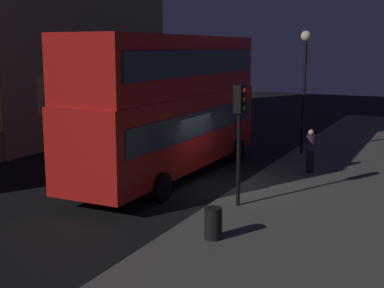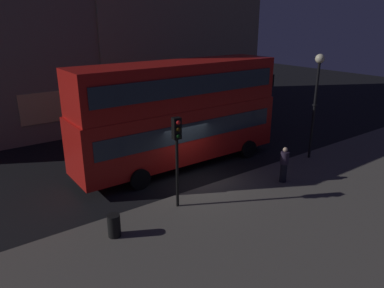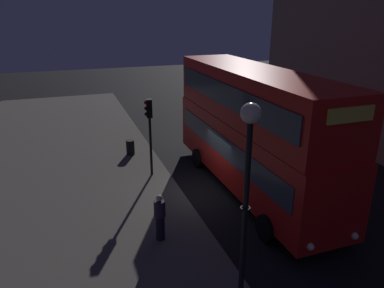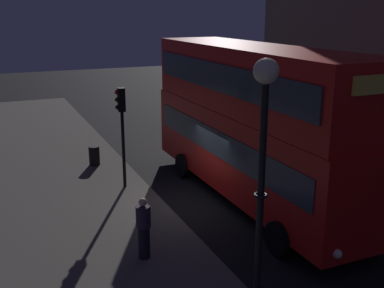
{
  "view_description": "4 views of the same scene",
  "coord_description": "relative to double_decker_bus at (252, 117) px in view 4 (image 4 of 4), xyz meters",
  "views": [
    {
      "loc": [
        -16.95,
        -7.34,
        4.96
      ],
      "look_at": [
        -0.65,
        0.65,
        1.6
      ],
      "focal_mm": 48.87,
      "sensor_mm": 36.0,
      "label": 1
    },
    {
      "loc": [
        -9.54,
        -12.73,
        7.38
      ],
      "look_at": [
        -0.21,
        0.06,
        1.89
      ],
      "focal_mm": 33.88,
      "sensor_mm": 36.0,
      "label": 2
    },
    {
      "loc": [
        13.52,
        -5.24,
        7.55
      ],
      "look_at": [
        -1.26,
        0.01,
        1.83
      ],
      "focal_mm": 33.76,
      "sensor_mm": 36.0,
      "label": 3
    },
    {
      "loc": [
        13.84,
        -6.03,
        6.52
      ],
      "look_at": [
        -1.45,
        0.69,
        1.71
      ],
      "focal_mm": 43.59,
      "sensor_mm": 36.0,
      "label": 4
    }
  ],
  "objects": [
    {
      "name": "litter_bin",
      "position": [
        -5.7,
        -4.33,
        -2.47
      ],
      "size": [
        0.46,
        0.46,
        0.82
      ],
      "primitive_type": "cylinder",
      "color": "black",
      "rests_on": "sidewalk_slab"
    },
    {
      "name": "pedestrian",
      "position": [
        2.62,
        -4.81,
        -2.02
      ],
      "size": [
        0.39,
        0.39,
        1.71
      ],
      "rotation": [
        0.0,
        0.0,
        4.85
      ],
      "color": "black",
      "rests_on": "sidewalk_slab"
    },
    {
      "name": "ground_plane",
      "position": [
        -0.45,
        -2.12,
        -3.01
      ],
      "size": [
        80.0,
        80.0,
        0.0
      ],
      "primitive_type": "plane",
      "color": "black"
    },
    {
      "name": "sidewalk_slab",
      "position": [
        -0.45,
        -7.95,
        -2.95
      ],
      "size": [
        44.0,
        9.91,
        0.12
      ],
      "primitive_type": "cube",
      "color": "#5B564F",
      "rests_on": "ground"
    },
    {
      "name": "street_lamp",
      "position": [
        6.25,
        -3.56,
        1.1
      ],
      "size": [
        0.48,
        0.48,
        5.59
      ],
      "color": "black",
      "rests_on": "sidewalk_slab"
    },
    {
      "name": "double_decker_bus",
      "position": [
        0.0,
        0.0,
        0.0
      ],
      "size": [
        11.23,
        2.95,
        5.39
      ],
      "rotation": [
        0.0,
        0.0,
        -0.0
      ],
      "color": "red",
      "rests_on": "ground"
    },
    {
      "name": "traffic_light_near_kerb",
      "position": [
        -2.69,
        -3.86,
        -0.19
      ],
      "size": [
        0.35,
        0.38,
        3.74
      ],
      "rotation": [
        0.0,
        0.0,
        -0.12
      ],
      "color": "black",
      "rests_on": "sidewalk_slab"
    }
  ]
}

